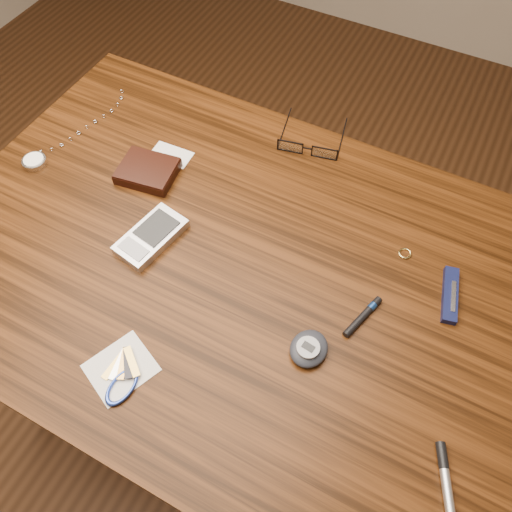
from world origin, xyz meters
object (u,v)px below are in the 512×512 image
object	(u,v)px
pda_phone	(151,236)
pedometer	(309,348)
pocket_watch	(37,159)
wallet_and_card	(148,171)
silver_pen	(448,496)
notepad_keys	(122,376)
pocket_knife	(450,295)
desk	(231,288)
eyeglasses	(308,148)

from	to	relation	value
pda_phone	pedometer	xyz separation A→B (m)	(0.31, -0.06, 0.00)
pedometer	pocket_watch	bearing A→B (deg)	169.54
wallet_and_card	pda_phone	world-z (taller)	wallet_and_card
pedometer	silver_pen	size ratio (longest dim) A/B	0.47
notepad_keys	pocket_knife	world-z (taller)	pocket_knife
wallet_and_card	pedometer	bearing A→B (deg)	-24.15
pda_phone	wallet_and_card	bearing A→B (deg)	125.94
pocket_watch	pedometer	bearing A→B (deg)	-10.46
desk	silver_pen	bearing A→B (deg)	-23.87
pocket_knife	pda_phone	bearing A→B (deg)	-165.44
pocket_watch	desk	bearing A→B (deg)	-3.19
eyeglasses	notepad_keys	distance (m)	0.52
eyeglasses	silver_pen	world-z (taller)	eyeglasses
eyeglasses	pda_phone	size ratio (longest dim) A/B	1.09
wallet_and_card	eyeglasses	bearing A→B (deg)	38.47
notepad_keys	silver_pen	world-z (taller)	silver_pen
desk	wallet_and_card	distance (m)	0.26
desk	eyeglasses	distance (m)	0.30
eyeglasses	pocket_watch	bearing A→B (deg)	-149.77
desk	pedometer	distance (m)	0.23
eyeglasses	pocket_watch	distance (m)	0.50
pocket_watch	notepad_keys	world-z (taller)	pocket_watch
wallet_and_card	notepad_keys	bearing A→B (deg)	-61.53
pocket_watch	pedometer	distance (m)	0.61
eyeglasses	pda_phone	distance (m)	0.34
pocket_watch	pda_phone	bearing A→B (deg)	-9.85
eyeglasses	pedometer	size ratio (longest dim) A/B	2.10
pedometer	pocket_knife	xyz separation A→B (m)	(0.16, 0.18, -0.00)
silver_pen	eyeglasses	bearing A→B (deg)	130.82
pocket_watch	notepad_keys	xyz separation A→B (m)	(0.38, -0.27, -0.00)
pda_phone	silver_pen	world-z (taller)	pda_phone
desk	silver_pen	size ratio (longest dim) A/B	6.96
eyeglasses	pocket_knife	world-z (taller)	eyeglasses
pocket_watch	silver_pen	world-z (taller)	same
desk	wallet_and_card	bearing A→B (deg)	157.13
wallet_and_card	eyeglasses	xyz separation A→B (m)	(0.23, 0.19, 0.00)
desk	wallet_and_card	xyz separation A→B (m)	(-0.22, 0.09, 0.11)
pocket_watch	pocket_knife	world-z (taller)	pocket_knife
pocket_watch	silver_pen	distance (m)	0.86
pedometer	notepad_keys	world-z (taller)	pedometer
pda_phone	pedometer	world-z (taller)	pedometer
pocket_watch	wallet_and_card	bearing A→B (deg)	18.64
desk	pocket_watch	distance (m)	0.43
wallet_and_card	pocket_knife	world-z (taller)	wallet_and_card
pda_phone	eyeglasses	bearing A→B (deg)	64.00
pedometer	notepad_keys	size ratio (longest dim) A/B	0.60
pedometer	silver_pen	bearing A→B (deg)	-22.44
pocket_watch	pocket_knife	xyz separation A→B (m)	(0.76, 0.07, 0.00)
desk	notepad_keys	bearing A→B (deg)	-98.06
eyeglasses	pedometer	distance (m)	0.40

